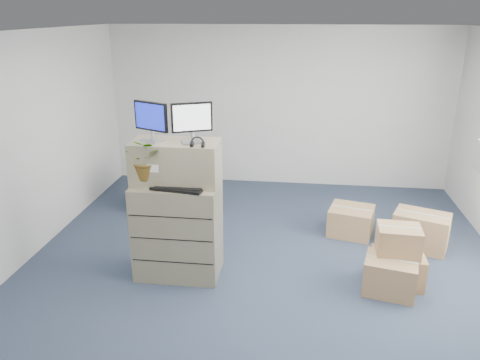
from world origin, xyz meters
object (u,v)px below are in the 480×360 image
monitor_left (151,119)px  office_chair (163,183)px  filing_cabinet_lower (178,230)px  keyboard (178,188)px  monitor_right (192,120)px  potted_plant (147,165)px  water_bottle (187,172)px

monitor_left → office_chair: (-0.51, 1.95, -1.48)m
filing_cabinet_lower → office_chair: 2.12m
filing_cabinet_lower → monitor_left: (-0.25, 0.02, 1.32)m
office_chair → keyboard: bearing=113.8°
filing_cabinet_lower → monitor_right: monitor_right is taller
potted_plant → keyboard: bearing=-7.5°
water_bottle → potted_plant: 0.45m
water_bottle → potted_plant: size_ratio=0.45×
office_chair → potted_plant: bearing=105.5°
filing_cabinet_lower → water_bottle: bearing=33.7°
monitor_right → potted_plant: monitor_right is taller
monitor_right → filing_cabinet_lower: bearing=161.5°
potted_plant → office_chair: bearing=103.0°
potted_plant → office_chair: 2.35m
monitor_right → keyboard: (-0.15, -0.17, -0.73)m
monitor_right → potted_plant: bearing=169.5°
water_bottle → filing_cabinet_lower: bearing=-146.2°
monitor_right → keyboard: monitor_right is taller
potted_plant → monitor_right: bearing=13.7°
monitor_left → potted_plant: (-0.04, -0.12, -0.48)m
monitor_right → office_chair: (-0.97, 1.96, -1.48)m
potted_plant → monitor_left: bearing=73.6°
monitor_right → office_chair: 2.64m
monitor_right → office_chair: bearing=92.4°
monitor_left → keyboard: (0.31, -0.17, -0.73)m
monitor_left → keyboard: 0.81m
monitor_left → monitor_right: 0.46m
monitor_left → monitor_right: bearing=24.7°
monitor_right → water_bottle: monitor_right is taller
monitor_left → keyboard: size_ratio=0.76×
monitor_right → water_bottle: bearing=125.5°
monitor_right → office_chair: size_ratio=0.55×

